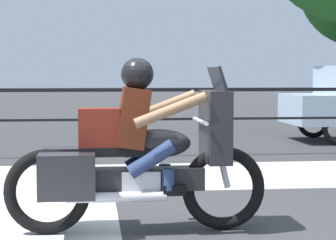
% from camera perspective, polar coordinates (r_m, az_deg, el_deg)
% --- Properties ---
extents(ground_plane, '(120.00, 120.00, 0.00)m').
position_cam_1_polar(ground_plane, '(5.73, -0.73, -10.28)').
color(ground_plane, '#38383A').
extents(sidewalk_band, '(44.00, 2.40, 0.01)m').
position_cam_1_polar(sidewalk_band, '(9.05, -2.95, -4.93)').
color(sidewalk_band, '#B7B2A8').
rests_on(sidewalk_band, ground).
extents(fence_railing, '(36.00, 0.05, 1.17)m').
position_cam_1_polar(fence_railing, '(11.03, -3.66, 1.49)').
color(fence_railing, black).
rests_on(fence_railing, ground).
extents(motorcycle, '(2.34, 0.76, 1.56)m').
position_cam_1_polar(motorcycle, '(5.83, -2.76, -2.99)').
color(motorcycle, black).
rests_on(motorcycle, ground).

